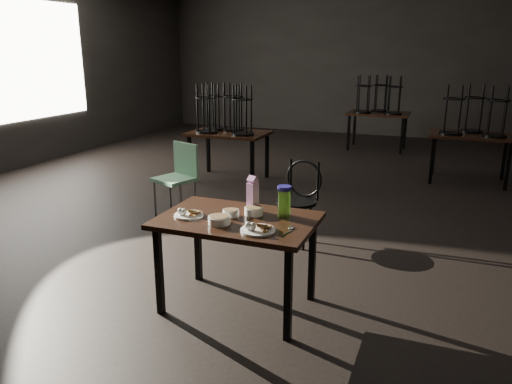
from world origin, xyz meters
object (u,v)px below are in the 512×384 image
at_px(juice_carton, 253,195).
at_px(bentwood_chair, 299,195).
at_px(school_chair, 179,173).
at_px(main_table, 237,228).
at_px(water_bottle, 284,201).

bearing_deg(juice_carton, bentwood_chair, 89.43).
height_order(juice_carton, bentwood_chair, juice_carton).
xyz_separation_m(juice_carton, school_chair, (-1.59, 1.59, -0.34)).
distance_m(main_table, juice_carton, 0.30).
bearing_deg(main_table, juice_carton, 77.02).
height_order(juice_carton, school_chair, juice_carton).
height_order(main_table, bentwood_chair, bentwood_chair).
xyz_separation_m(main_table, bentwood_chair, (0.06, 1.50, -0.15)).
distance_m(juice_carton, bentwood_chair, 1.35).
height_order(main_table, water_bottle, water_bottle).
xyz_separation_m(juice_carton, bentwood_chair, (0.01, 1.30, -0.36)).
bearing_deg(juice_carton, school_chair, 135.04).
xyz_separation_m(water_bottle, school_chair, (-1.86, 1.61, -0.33)).
distance_m(juice_carton, water_bottle, 0.27).
relative_size(juice_carton, school_chair, 0.32).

